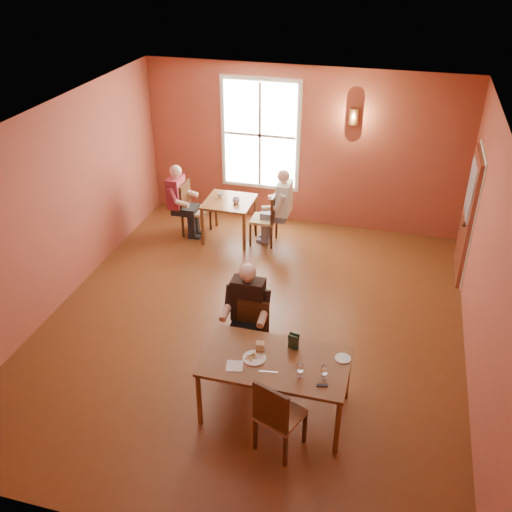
% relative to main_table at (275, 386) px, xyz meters
% --- Properties ---
extents(ground, '(6.00, 7.00, 0.01)m').
position_rel_main_table_xyz_m(ground, '(-0.72, 1.59, -0.39)').
color(ground, brown).
rests_on(ground, ground).
extents(wall_back, '(6.00, 0.04, 3.00)m').
position_rel_main_table_xyz_m(wall_back, '(-0.72, 5.09, 1.11)').
color(wall_back, brown).
rests_on(wall_back, ground).
extents(wall_front, '(6.00, 0.04, 3.00)m').
position_rel_main_table_xyz_m(wall_front, '(-0.72, -1.91, 1.11)').
color(wall_front, brown).
rests_on(wall_front, ground).
extents(wall_left, '(0.04, 7.00, 3.00)m').
position_rel_main_table_xyz_m(wall_left, '(-3.72, 1.59, 1.11)').
color(wall_left, brown).
rests_on(wall_left, ground).
extents(wall_right, '(0.04, 7.00, 3.00)m').
position_rel_main_table_xyz_m(wall_right, '(2.28, 1.59, 1.11)').
color(wall_right, brown).
rests_on(wall_right, ground).
extents(ceiling, '(6.00, 7.00, 0.04)m').
position_rel_main_table_xyz_m(ceiling, '(-0.72, 1.59, 2.61)').
color(ceiling, white).
rests_on(ceiling, wall_back).
extents(window, '(1.36, 0.10, 1.96)m').
position_rel_main_table_xyz_m(window, '(-1.52, 5.04, 1.31)').
color(window, white).
rests_on(window, wall_back).
extents(door, '(0.12, 1.04, 2.10)m').
position_rel_main_table_xyz_m(door, '(2.22, 3.89, 0.66)').
color(door, maroon).
rests_on(door, ground).
extents(wall_sconce, '(0.16, 0.16, 0.28)m').
position_rel_main_table_xyz_m(wall_sconce, '(0.18, 4.99, 1.81)').
color(wall_sconce, brown).
rests_on(wall_sconce, wall_back).
extents(main_table, '(1.68, 0.94, 0.79)m').
position_rel_main_table_xyz_m(main_table, '(0.00, 0.00, 0.00)').
color(main_table, '#5F2B13').
rests_on(main_table, ground).
extents(chair_diner_main, '(0.42, 0.42, 0.95)m').
position_rel_main_table_xyz_m(chair_diner_main, '(-0.50, 0.65, 0.08)').
color(chair_diner_main, brown).
rests_on(chair_diner_main, ground).
extents(diner_main, '(0.55, 0.55, 1.39)m').
position_rel_main_table_xyz_m(diner_main, '(-0.50, 0.62, 0.30)').
color(diner_main, black).
rests_on(diner_main, ground).
extents(chair_empty, '(0.57, 0.57, 1.00)m').
position_rel_main_table_xyz_m(chair_empty, '(0.18, -0.51, 0.11)').
color(chair_empty, '#592B12').
rests_on(chair_empty, ground).
extents(plate_food, '(0.34, 0.34, 0.04)m').
position_rel_main_table_xyz_m(plate_food, '(-0.25, -0.04, 0.41)').
color(plate_food, silver).
rests_on(plate_food, main_table).
extents(sandwich, '(0.11, 0.10, 0.12)m').
position_rel_main_table_xyz_m(sandwich, '(-0.21, 0.10, 0.45)').
color(sandwich, tan).
rests_on(sandwich, main_table).
extents(goblet_b, '(0.10, 0.10, 0.18)m').
position_rel_main_table_xyz_m(goblet_b, '(0.58, -0.16, 0.49)').
color(goblet_b, white).
rests_on(goblet_b, main_table).
extents(goblet_c, '(0.10, 0.10, 0.20)m').
position_rel_main_table_xyz_m(goblet_c, '(0.32, -0.19, 0.49)').
color(goblet_c, white).
rests_on(goblet_c, main_table).
extents(menu_stand, '(0.13, 0.09, 0.21)m').
position_rel_main_table_xyz_m(menu_stand, '(0.15, 0.26, 0.50)').
color(menu_stand, '#1E3422').
rests_on(menu_stand, main_table).
extents(knife, '(0.21, 0.05, 0.00)m').
position_rel_main_table_xyz_m(knife, '(-0.04, -0.21, 0.40)').
color(knife, silver).
rests_on(knife, main_table).
extents(napkin, '(0.23, 0.23, 0.01)m').
position_rel_main_table_xyz_m(napkin, '(-0.43, -0.22, 0.40)').
color(napkin, white).
rests_on(napkin, main_table).
extents(side_plate, '(0.19, 0.19, 0.01)m').
position_rel_main_table_xyz_m(side_plate, '(0.74, 0.22, 0.40)').
color(side_plate, white).
rests_on(side_plate, main_table).
extents(sunglasses, '(0.13, 0.06, 0.02)m').
position_rel_main_table_xyz_m(sunglasses, '(0.58, -0.28, 0.40)').
color(sunglasses, black).
rests_on(sunglasses, main_table).
extents(second_table, '(0.86, 0.86, 0.76)m').
position_rel_main_table_xyz_m(second_table, '(-1.84, 4.05, -0.01)').
color(second_table, brown).
rests_on(second_table, ground).
extents(chair_diner_white, '(0.43, 0.43, 0.98)m').
position_rel_main_table_xyz_m(chair_diner_white, '(-1.19, 4.05, 0.10)').
color(chair_diner_white, '#3C2314').
rests_on(chair_diner_white, ground).
extents(diner_white, '(0.55, 0.55, 1.37)m').
position_rel_main_table_xyz_m(diner_white, '(-1.16, 4.05, 0.29)').
color(diner_white, white).
rests_on(diner_white, ground).
extents(chair_diner_maroon, '(0.45, 0.45, 1.01)m').
position_rel_main_table_xyz_m(chair_diner_maroon, '(-2.49, 4.05, 0.11)').
color(chair_diner_maroon, '#452414').
rests_on(chair_diner_maroon, ground).
extents(diner_maroon, '(0.53, 0.53, 1.33)m').
position_rel_main_table_xyz_m(diner_maroon, '(-2.52, 4.05, 0.27)').
color(diner_maroon, maroon).
rests_on(diner_maroon, ground).
extents(cup_a, '(0.14, 0.14, 0.10)m').
position_rel_main_table_xyz_m(cup_a, '(-1.68, 3.98, 0.42)').
color(cup_a, white).
rests_on(cup_a, second_table).
extents(cup_b, '(0.13, 0.13, 0.10)m').
position_rel_main_table_xyz_m(cup_b, '(-2.03, 4.15, 0.42)').
color(cup_b, white).
rests_on(cup_b, second_table).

